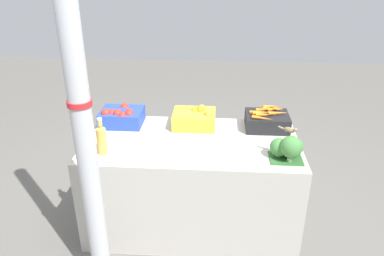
{
  "coord_description": "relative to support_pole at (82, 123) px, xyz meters",
  "views": [
    {
      "loc": [
        0.17,
        -2.47,
        2.03
      ],
      "look_at": [
        0.0,
        0.0,
        0.85
      ],
      "focal_mm": 35.0,
      "sensor_mm": 36.0,
      "label": 1
    }
  ],
  "objects": [
    {
      "name": "ground_plane",
      "position": [
        0.54,
        0.7,
        -1.19
      ],
      "size": [
        10.0,
        10.0,
        0.0
      ],
      "primitive_type": "plane",
      "color": "#605E59"
    },
    {
      "name": "market_table",
      "position": [
        0.54,
        0.7,
        -0.82
      ],
      "size": [
        1.59,
        0.83,
        0.75
      ],
      "primitive_type": "cube",
      "color": "#B7B2A8",
      "rests_on": "ground_plane"
    },
    {
      "name": "support_pole",
      "position": [
        0.0,
        0.0,
        0.0
      ],
      "size": [
        0.13,
        0.13,
        2.39
      ],
      "color": "#B7BABF",
      "rests_on": "ground_plane"
    },
    {
      "name": "apple_crate",
      "position": [
        -0.05,
        0.94,
        -0.37
      ],
      "size": [
        0.33,
        0.28,
        0.16
      ],
      "color": "#2847B7",
      "rests_on": "market_table"
    },
    {
      "name": "orange_crate",
      "position": [
        0.55,
        0.96,
        -0.38
      ],
      "size": [
        0.33,
        0.28,
        0.15
      ],
      "color": "gold",
      "rests_on": "market_table"
    },
    {
      "name": "carrot_crate",
      "position": [
        1.12,
        0.96,
        -0.38
      ],
      "size": [
        0.33,
        0.29,
        0.16
      ],
      "color": "black",
      "rests_on": "market_table"
    },
    {
      "name": "broccoli_pile",
      "position": [
        1.2,
        0.48,
        -0.36
      ],
      "size": [
        0.23,
        0.21,
        0.19
      ],
      "color": "#2D602D",
      "rests_on": "market_table"
    },
    {
      "name": "juice_bottle_amber",
      "position": [
        -0.18,
        0.46,
        -0.32
      ],
      "size": [
        0.07,
        0.07,
        0.29
      ],
      "color": "gold",
      "rests_on": "market_table"
    },
    {
      "name": "juice_bottle_golden",
      "position": [
        -0.06,
        0.46,
        -0.33
      ],
      "size": [
        0.07,
        0.07,
        0.27
      ],
      "color": "gold",
      "rests_on": "market_table"
    },
    {
      "name": "sparrow_bird",
      "position": [
        1.2,
        0.48,
        -0.23
      ],
      "size": [
        0.12,
        0.08,
        0.05
      ],
      "rotation": [
        0.0,
        0.0,
        -0.5
      ],
      "color": "#4C3D2D",
      "rests_on": "broccoli_pile"
    }
  ]
}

